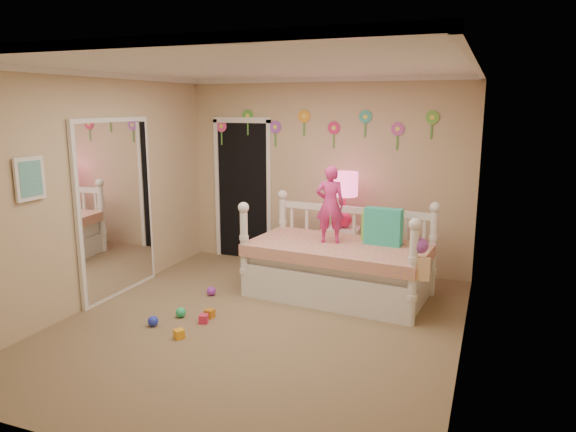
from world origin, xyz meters
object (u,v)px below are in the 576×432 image
at_px(table_lamp, 345,191).
at_px(daybed, 339,249).
at_px(child, 330,205).
at_px(nightstand, 344,252).

bearing_deg(table_lamp, daybed, -79.52).
relative_size(daybed, child, 2.31).
bearing_deg(nightstand, daybed, -84.83).
bearing_deg(table_lamp, child, -88.93).
distance_m(daybed, child, 0.54).
relative_size(daybed, nightstand, 3.17).
bearing_deg(child, daybed, 154.28).
bearing_deg(nightstand, table_lamp, -5.31).
distance_m(daybed, table_lamp, 0.93).
xyz_separation_m(child, nightstand, (-0.01, 0.70, -0.76)).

